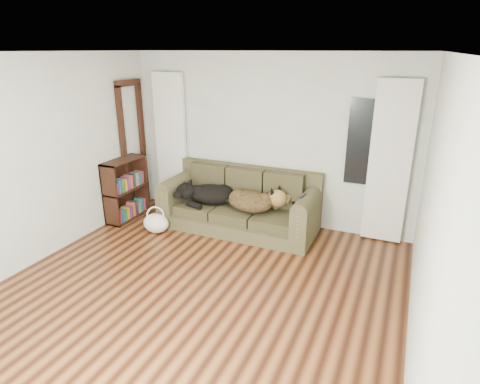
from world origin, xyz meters
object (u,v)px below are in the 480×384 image
at_px(tote_bag, 156,222).
at_px(dog_black_lab, 209,195).
at_px(sofa, 238,201).
at_px(dog_shepherd, 254,202).
at_px(bookshelf, 126,189).

bearing_deg(tote_bag, dog_black_lab, 45.37).
relative_size(dog_black_lab, tote_bag, 1.77).
height_order(dog_black_lab, tote_bag, dog_black_lab).
xyz_separation_m(sofa, dog_shepherd, (0.26, -0.04, 0.04)).
relative_size(sofa, dog_black_lab, 3.33).
distance_m(dog_shepherd, tote_bag, 1.51).
distance_m(sofa, dog_black_lab, 0.49).
relative_size(sofa, tote_bag, 5.90).
bearing_deg(dog_shepherd, tote_bag, 32.43).
bearing_deg(tote_bag, sofa, 30.37).
distance_m(dog_black_lab, bookshelf, 1.38).
bearing_deg(sofa, dog_black_lab, -176.22).
height_order(sofa, dog_black_lab, sofa).
height_order(dog_shepherd, tote_bag, dog_shepherd).
xyz_separation_m(dog_shepherd, tote_bag, (-1.34, -0.60, -0.33)).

